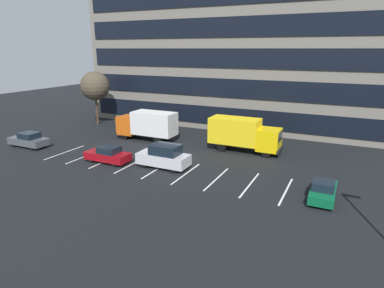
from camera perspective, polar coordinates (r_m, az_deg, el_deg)
ground_plane at (r=32.59m, az=-2.76°, el=-2.40°), size 120.00×120.00×0.00m
office_building at (r=47.47m, az=7.78°, el=14.34°), size 40.99×11.53×18.00m
lot_markings at (r=29.85m, az=-5.83°, el=-4.22°), size 22.54×5.40×0.01m
box_truck_yellow_all at (r=34.57m, az=8.80°, el=1.84°), size 7.39×2.45×3.43m
box_truck_orange at (r=38.89m, az=-7.65°, el=3.42°), size 7.26×2.40×3.36m
suv_silver at (r=29.81m, az=-4.84°, el=-2.14°), size 4.70×1.99×2.13m
sedan_forest at (r=25.40m, az=21.59°, el=-7.45°), size 1.65×3.93×1.41m
sedan_maroon at (r=32.15m, az=-14.22°, el=-1.78°), size 4.31×1.80×1.54m
sedan_charcoal at (r=40.23m, az=-26.22°, el=0.63°), size 4.46×1.87×1.60m
bare_tree at (r=47.91m, az=-16.30°, el=9.52°), size 3.92×3.92×7.36m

